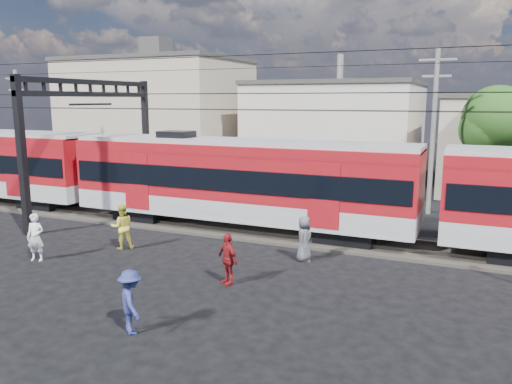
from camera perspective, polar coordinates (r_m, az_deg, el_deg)
ground at (r=15.73m, az=-9.01°, el=-11.83°), size 120.00×120.00×0.00m
track_bed at (r=22.48m, az=2.02°, el=-4.64°), size 70.00×3.40×0.12m
rail_near at (r=21.78m, az=1.30°, el=-4.81°), size 70.00×0.12×0.12m
rail_far at (r=23.13m, az=2.71°, el=-3.91°), size 70.00×0.12×0.12m
commuter_train at (r=22.60m, az=-1.64°, el=1.51°), size 50.30×3.08×4.17m
catenary at (r=26.15m, az=-16.01°, el=8.37°), size 70.00×9.30×7.52m
building_west at (r=43.98m, az=-11.12°, el=8.67°), size 14.28×10.20×9.30m
building_midwest at (r=40.50m, az=9.40°, el=7.17°), size 12.24×12.24×7.30m
utility_pole_mid at (r=27.30m, az=19.61°, el=6.97°), size 1.80×0.24×8.50m
utility_pole_west at (r=39.82m, az=-25.43°, el=7.14°), size 1.80×0.24×8.00m
tree_near at (r=30.33m, az=26.11°, el=7.05°), size 3.82×3.64×6.72m
pedestrian_a at (r=20.35m, az=-23.89°, el=-4.75°), size 0.75×0.60×1.80m
pedestrian_b at (r=20.76m, az=-15.07°, el=-3.84°), size 1.13×1.12×1.85m
pedestrian_c at (r=13.45m, az=-14.12°, el=-12.08°), size 1.25×1.18×1.70m
pedestrian_d at (r=16.35m, az=-3.26°, el=-7.64°), size 1.07×0.86×1.71m
pedestrian_e at (r=18.64m, az=5.53°, el=-5.35°), size 0.85×0.99×1.72m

